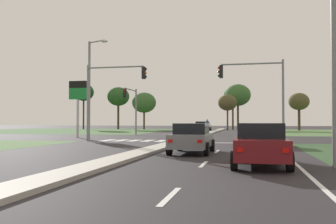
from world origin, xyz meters
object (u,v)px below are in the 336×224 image
traffic_signal_near_left (108,88)px  treeline_second (118,97)px  treeline_seventh (299,102)px  traffic_signal_far_left (132,103)px  traffic_signal_near_right (259,86)px  treeline_fifth (227,103)px  car_grey_near (192,138)px  treeline_near (84,93)px  car_beige_third (257,134)px  treeline_third (144,103)px  street_lamp_second (91,85)px  treeline_fourth (233,95)px  fuel_price_totem (78,96)px  car_silver_second (201,126)px  car_white_fifth (205,126)px  pedestrian_at_median (207,125)px  treeline_sixth (238,95)px  car_maroon_fourth (260,144)px

traffic_signal_near_left → treeline_second: 46.17m
treeline_seventh → traffic_signal_far_left: bearing=-126.7°
traffic_signal_near_right → treeline_fifth: 39.68m
car_grey_near → traffic_signal_far_left: (-9.97, 21.25, 2.92)m
treeline_near → car_beige_third: bearing=-53.6°
treeline_third → treeline_seventh: 29.43m
street_lamp_second → traffic_signal_near_left: bearing=-28.7°
treeline_fourth → traffic_signal_near_right: bearing=-85.2°
traffic_signal_far_left → traffic_signal_near_right: bearing=-40.6°
traffic_signal_near_left → fuel_price_totem: traffic_signal_near_left is taller
car_silver_second → treeline_third: (-13.22, 13.58, 4.55)m
car_silver_second → traffic_signal_near_right: (8.11, -30.34, 3.38)m
car_white_fifth → pedestrian_at_median: bearing=97.4°
pedestrian_at_median → treeline_sixth: size_ratio=0.20×
treeline_near → car_white_fifth: bearing=-10.7°
treeline_sixth → treeline_seventh: size_ratio=1.33×
traffic_signal_near_right → street_lamp_second: street_lamp_second is taller
traffic_signal_far_left → treeline_near: 36.93m
treeline_seventh → car_grey_near: bearing=-102.9°
pedestrian_at_median → treeline_sixth: bearing=-26.5°
fuel_price_totem → traffic_signal_far_left: bearing=59.3°
treeline_near → treeline_second: 7.17m
car_silver_second → car_maroon_fourth: car_silver_second is taller
car_beige_third → car_white_fifth: car_white_fifth is taller
treeline_sixth → traffic_signal_far_left: bearing=-108.0°
car_white_fifth → traffic_signal_near_left: (-3.43, -37.54, 3.47)m
traffic_signal_near_left → treeline_near: size_ratio=0.66×
treeline_second → fuel_price_totem: bearing=-75.9°
car_white_fifth → street_lamp_second: 37.06m
car_silver_second → pedestrian_at_median: (2.46, -13.77, 0.39)m
car_silver_second → treeline_sixth: treeline_sixth is taller
traffic_signal_far_left → treeline_sixth: size_ratio=0.61×
treeline_third → traffic_signal_near_left: bearing=-77.8°
car_white_fifth → street_lamp_second: street_lamp_second is taller
treeline_near → treeline_seventh: treeline_near is taller
treeline_near → car_grey_near: bearing=-59.9°
treeline_second → treeline_third: bearing=3.0°
car_beige_third → traffic_signal_near_right: traffic_signal_near_right is taller
car_maroon_fourth → treeline_second: size_ratio=0.53×
traffic_signal_near_right → traffic_signal_far_left: (-13.54, 11.61, -0.51)m
car_grey_near → street_lamp_second: 15.34m
treeline_seventh → treeline_second: bearing=174.7°
car_maroon_fourth → treeline_fourth: 60.02m
street_lamp_second → treeline_near: 45.86m
traffic_signal_far_left → treeline_fourth: 35.17m
car_silver_second → street_lamp_second: size_ratio=0.53×
treeline_near → treeline_sixth: (30.93, 2.37, -0.85)m
treeline_near → treeline_seventh: bearing=-2.6°
pedestrian_at_median → treeline_near: 38.59m
car_silver_second → treeline_near: treeline_near is taller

